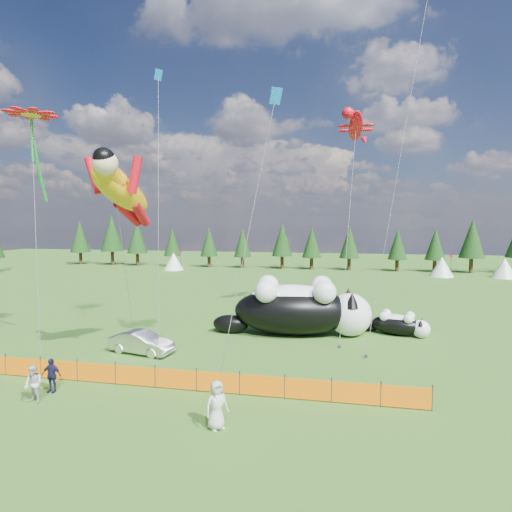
{
  "coord_description": "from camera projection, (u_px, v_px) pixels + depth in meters",
  "views": [
    {
      "loc": [
        6.97,
        -19.63,
        7.64
      ],
      "look_at": [
        2.38,
        4.0,
        5.59
      ],
      "focal_mm": 28.0,
      "sensor_mm": 36.0,
      "label": 1
    }
  ],
  "objects": [
    {
      "name": "ground",
      "position": [
        198.0,
        366.0,
        21.17
      ],
      "size": [
        160.0,
        160.0,
        0.0
      ],
      "primitive_type": "plane",
      "color": "#0F3C0A",
      "rests_on": "ground"
    },
    {
      "name": "safety_fence",
      "position": [
        176.0,
        379.0,
        18.2
      ],
      "size": [
        22.06,
        0.06,
        1.1
      ],
      "color": "#262626",
      "rests_on": "ground"
    },
    {
      "name": "tree_line",
      "position": [
        290.0,
        245.0,
        64.85
      ],
      "size": [
        90.0,
        4.0,
        8.0
      ],
      "primitive_type": null,
      "color": "black",
      "rests_on": "ground"
    },
    {
      "name": "festival_tents",
      "position": [
        361.0,
        265.0,
        58.09
      ],
      "size": [
        50.0,
        3.2,
        2.8
      ],
      "primitive_type": null,
      "color": "white",
      "rests_on": "ground"
    },
    {
      "name": "cat_large",
      "position": [
        300.0,
        308.0,
        27.03
      ],
      "size": [
        10.79,
        4.62,
        3.9
      ],
      "rotation": [
        0.0,
        0.0,
        0.11
      ],
      "color": "black",
      "rests_on": "ground"
    },
    {
      "name": "cat_small",
      "position": [
        399.0,
        324.0,
        26.97
      ],
      "size": [
        4.34,
        2.44,
        1.6
      ],
      "rotation": [
        0.0,
        0.0,
        -0.29
      ],
      "color": "black",
      "rests_on": "ground"
    },
    {
      "name": "car",
      "position": [
        142.0,
        343.0,
        23.25
      ],
      "size": [
        4.03,
        2.03,
        1.27
      ],
      "primitive_type": "imported",
      "rotation": [
        0.0,
        0.0,
        1.39
      ],
      "color": "silver",
      "rests_on": "ground"
    },
    {
      "name": "spectator_b",
      "position": [
        33.0,
        384.0,
        16.8
      ],
      "size": [
        0.88,
        0.63,
        1.63
      ],
      "primitive_type": "imported",
      "rotation": [
        0.0,
        0.0,
        -0.23
      ],
      "color": "beige",
      "rests_on": "ground"
    },
    {
      "name": "spectator_c",
      "position": [
        51.0,
        375.0,
        17.92
      ],
      "size": [
        0.93,
        0.51,
        1.55
      ],
      "primitive_type": "imported",
      "rotation": [
        0.0,
        0.0,
        0.05
      ],
      "color": "#131636",
      "rests_on": "ground"
    },
    {
      "name": "spectator_e",
      "position": [
        217.0,
        405.0,
        14.7
      ],
      "size": [
        1.04,
        1.03,
        1.82
      ],
      "primitive_type": "imported",
      "rotation": [
        0.0,
        0.0,
        0.76
      ],
      "color": "beige",
      "rests_on": "ground"
    },
    {
      "name": "superhero_kite",
      "position": [
        121.0,
        191.0,
        20.67
      ],
      "size": [
        5.25,
        5.83,
        11.63
      ],
      "color": "orange",
      "rests_on": "ground"
    },
    {
      "name": "gecko_kite",
      "position": [
        356.0,
        127.0,
        31.27
      ],
      "size": [
        2.92,
        11.69,
        17.34
      ],
      "color": "red",
      "rests_on": "ground"
    },
    {
      "name": "flower_kite",
      "position": [
        31.0,
        117.0,
        22.42
      ],
      "size": [
        4.13,
        4.74,
        14.04
      ],
      "color": "red",
      "rests_on": "ground"
    },
    {
      "name": "diamond_kite_a",
      "position": [
        158.0,
        94.0,
        25.0
      ],
      "size": [
        2.02,
        4.72,
        17.75
      ],
      "color": "blue",
      "rests_on": "ground"
    },
    {
      "name": "diamond_kite_c",
      "position": [
        273.0,
        111.0,
        17.83
      ],
      "size": [
        3.03,
        1.4,
        13.97
      ],
      "color": "blue",
      "rests_on": "ground"
    }
  ]
}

